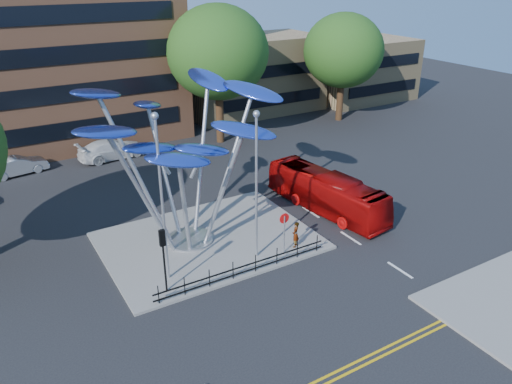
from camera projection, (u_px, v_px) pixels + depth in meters
ground at (278, 288)px, 25.27m from camera, size 120.00×120.00×0.00m
traffic_island at (209, 240)px, 29.45m from camera, size 12.00×9.00×0.15m
double_yellow_near at (358, 361)px, 20.58m from camera, size 40.00×0.12×0.01m
double_yellow_far at (363, 366)px, 20.34m from camera, size 40.00×0.12×0.01m
low_building_near at (251, 74)px, 54.50m from camera, size 15.00×8.00×8.00m
low_building_far at (361, 70)px, 59.68m from camera, size 12.00×8.00×7.00m
tree_right at (218, 53)px, 42.85m from camera, size 8.80×8.80×12.11m
tree_far at (343, 51)px, 49.76m from camera, size 8.00×8.00×10.81m
leaf_sculpture at (180, 130)px, 26.67m from camera, size 12.72×9.54×9.51m
street_lamp_left at (161, 186)px, 23.68m from camera, size 0.36×0.36×8.80m
street_lamp_right at (256, 174)px, 25.73m from camera, size 0.36×0.36×8.30m
traffic_light_island at (163, 248)px, 23.80m from camera, size 0.28×0.18×3.42m
no_entry_sign_island at (284, 226)px, 27.41m from camera, size 0.60×0.10×2.45m
pedestrian_railing_front at (244, 268)px, 25.90m from camera, size 10.00×0.06×1.00m
red_bus at (326, 192)px, 32.72m from camera, size 3.31×9.60×2.62m
pedestrian at (296, 234)px, 28.39m from camera, size 0.67×0.66×1.56m
parked_car_mid at (18, 166)px, 38.66m from camera, size 4.58×2.22×1.45m
parked_car_right at (112, 149)px, 41.89m from camera, size 5.84×2.86×1.63m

